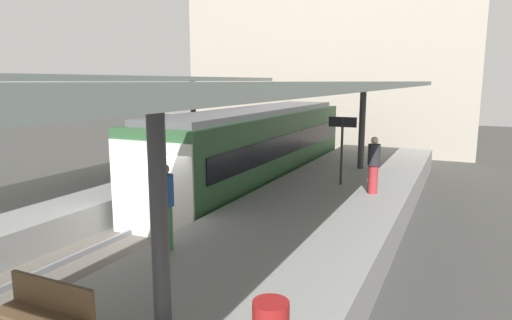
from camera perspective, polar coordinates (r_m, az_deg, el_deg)
name	(u,v)px	position (r m, az deg, el deg)	size (l,w,h in m)	color
ground_plane	(160,242)	(12.76, -12.15, -10.10)	(80.00, 80.00, 0.00)	#383835
platform_left	(58,208)	(15.13, -23.84, -5.56)	(4.40, 28.00, 1.00)	gray
platform_right	(290,245)	(10.83, 4.31, -10.76)	(4.40, 28.00, 1.00)	gray
track_ballast	(160,238)	(12.73, -12.17, -9.67)	(3.20, 28.00, 0.20)	#59544C
rail_near_side	(138,228)	(13.10, -14.74, -8.42)	(0.08, 28.00, 0.14)	slate
rail_far_side	(181,236)	(12.27, -9.47, -9.50)	(0.08, 28.00, 0.14)	slate
commuter_train	(257,148)	(17.67, 0.15, 1.50)	(2.78, 13.37, 3.10)	#2D5633
canopy_left	(85,80)	(15.59, -20.95, 9.49)	(4.18, 21.00, 3.50)	#333335
canopy_right	(311,86)	(11.46, 7.07, 9.27)	(4.18, 21.00, 3.33)	#333335
platform_bench	(46,313)	(6.50, -25.17, -17.18)	(1.40, 0.41, 0.86)	black
platform_sign	(342,135)	(14.66, 10.90, 3.11)	(0.90, 0.08, 2.21)	#262628
passenger_near_bench	(374,164)	(13.81, 14.73, -0.52)	(0.36, 0.36, 1.72)	maroon
passenger_mid_platform	(169,142)	(18.60, -11.05, 2.25)	(0.36, 0.36, 1.71)	maroon
passenger_far_end	(165,206)	(9.07, -11.49, -5.70)	(0.36, 0.36, 1.75)	#386B3D
station_building_backdrop	(331,63)	(30.66, 9.47, 12.03)	(18.00, 6.00, 11.00)	#A89E8E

